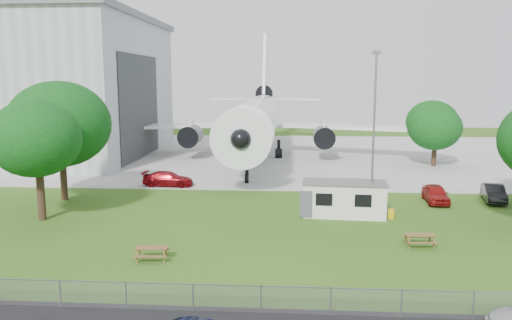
# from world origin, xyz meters

# --- Properties ---
(ground) EXTENTS (160.00, 160.00, 0.00)m
(ground) POSITION_xyz_m (0.00, 0.00, 0.00)
(ground) COLOR #436F1F
(concrete_apron) EXTENTS (120.00, 46.00, 0.03)m
(concrete_apron) POSITION_xyz_m (0.00, 38.00, 0.01)
(concrete_apron) COLOR #B7B7B2
(concrete_apron) RESTS_ON ground
(airliner) EXTENTS (46.36, 47.73, 17.69)m
(airliner) POSITION_xyz_m (-2.00, 35.86, 5.27)
(airliner) COLOR white
(airliner) RESTS_ON ground
(site_cabin) EXTENTS (6.84, 3.12, 2.62)m
(site_cabin) POSITION_xyz_m (6.32, 6.89, 1.31)
(site_cabin) COLOR silver
(site_cabin) RESTS_ON ground
(picnic_west) EXTENTS (1.94, 1.67, 0.76)m
(picnic_west) POSITION_xyz_m (-5.57, -3.32, 0.00)
(picnic_west) COLOR olive
(picnic_west) RESTS_ON ground
(picnic_east) EXTENTS (1.90, 1.62, 0.76)m
(picnic_east) POSITION_xyz_m (10.19, 0.09, 0.00)
(picnic_east) COLOR olive
(picnic_east) RESTS_ON ground
(fence) EXTENTS (58.00, 0.04, 1.30)m
(fence) POSITION_xyz_m (0.00, -9.50, 0.00)
(fence) COLOR gray
(fence) RESTS_ON ground
(lamp_mast) EXTENTS (0.16, 0.16, 12.00)m
(lamp_mast) POSITION_xyz_m (8.20, 6.20, 6.00)
(lamp_mast) COLOR slate
(lamp_mast) RESTS_ON ground
(tree_west_big) EXTENTS (8.54, 8.54, 10.93)m
(tree_west_big) POSITION_xyz_m (-16.90, 10.34, 6.64)
(tree_west_big) COLOR #382619
(tree_west_big) RESTS_ON ground
(tree_west_small) EXTENTS (6.37, 6.37, 9.12)m
(tree_west_small) POSITION_xyz_m (-15.79, 4.25, 5.91)
(tree_west_small) COLOR #382619
(tree_west_small) RESTS_ON ground
(tree_far_apron) EXTENTS (6.80, 6.80, 8.26)m
(tree_far_apron) POSITION_xyz_m (19.28, 29.64, 4.85)
(tree_far_apron) COLOR #382619
(tree_far_apron) RESTS_ON ground
(car_ne_hatch) EXTENTS (2.00, 4.41, 1.47)m
(car_ne_hatch) POSITION_xyz_m (14.37, 11.53, 0.73)
(car_ne_hatch) COLOR maroon
(car_ne_hatch) RESTS_ON ground
(car_ne_sedan) EXTENTS (2.39, 4.57, 1.43)m
(car_ne_sedan) POSITION_xyz_m (19.33, 12.17, 0.72)
(car_ne_sedan) COLOR black
(car_ne_sedan) RESTS_ON ground
(car_apron_van) EXTENTS (4.89, 2.12, 1.40)m
(car_apron_van) POSITION_xyz_m (-9.44, 16.45, 0.70)
(car_apron_van) COLOR maroon
(car_apron_van) RESTS_ON ground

